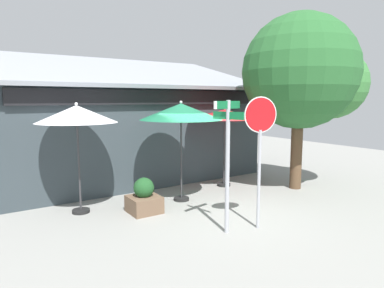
# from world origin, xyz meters

# --- Properties ---
(ground_plane) EXTENTS (28.00, 28.00, 0.10)m
(ground_plane) POSITION_xyz_m (0.00, 0.00, -0.05)
(ground_plane) COLOR gray
(cafe_building) EXTENTS (9.40, 5.30, 4.61)m
(cafe_building) POSITION_xyz_m (-0.56, 5.03, 1.74)
(cafe_building) COLOR #333D42
(cafe_building) RESTS_ON ground
(street_sign_post) EXTENTS (0.83, 0.77, 2.85)m
(street_sign_post) POSITION_xyz_m (-0.95, -1.33, 1.74)
(street_sign_post) COLOR #A8AAB2
(street_sign_post) RESTS_ON ground
(stop_sign) EXTENTS (0.76, 0.21, 2.93)m
(stop_sign) POSITION_xyz_m (-0.19, -1.51, 2.04)
(stop_sign) COLOR #A8AAB2
(stop_sign) RESTS_ON ground
(patio_umbrella_ivory_left) EXTENTS (1.98, 1.98, 2.79)m
(patio_umbrella_ivory_left) POSITION_xyz_m (-3.21, 1.74, 2.48)
(patio_umbrella_ivory_left) COLOR black
(patio_umbrella_ivory_left) RESTS_ON ground
(patio_umbrella_forest_green_center) EXTENTS (2.31, 2.31, 2.83)m
(patio_umbrella_forest_green_center) POSITION_xyz_m (-0.52, 1.22, 2.51)
(patio_umbrella_forest_green_center) COLOR black
(patio_umbrella_forest_green_center) RESTS_ON ground
(patio_umbrella_crimson_right) EXTENTS (2.36, 2.36, 2.61)m
(patio_umbrella_crimson_right) POSITION_xyz_m (1.52, 1.82, 2.36)
(patio_umbrella_crimson_right) COLOR black
(patio_umbrella_crimson_right) RESTS_ON ground
(shade_tree) EXTENTS (3.89, 3.58, 5.51)m
(shade_tree) POSITION_xyz_m (3.46, 0.22, 3.64)
(shade_tree) COLOR brown
(shade_tree) RESTS_ON ground
(sidewalk_planter) EXTENTS (0.76, 0.76, 0.90)m
(sidewalk_planter) POSITION_xyz_m (-1.86, 0.86, 0.37)
(sidewalk_planter) COLOR brown
(sidewalk_planter) RESTS_ON ground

